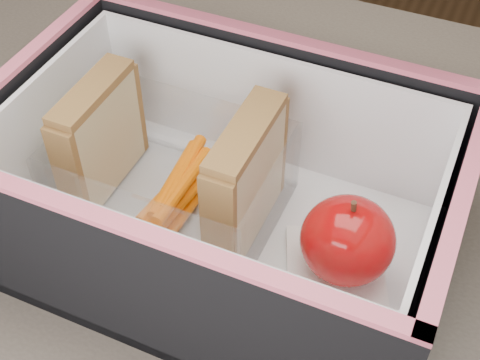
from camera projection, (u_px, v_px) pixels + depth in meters
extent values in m
cube|color=brown|center=(264.00, 286.00, 0.51)|extent=(1.20, 0.80, 0.03)
cube|color=#382D26|center=(43.00, 152.00, 1.16)|extent=(0.05, 0.05, 0.72)
cube|color=tan|center=(93.00, 137.00, 0.51)|extent=(0.01, 0.08, 0.09)
cube|color=#CD6A72|center=(101.00, 142.00, 0.51)|extent=(0.01, 0.08, 0.08)
cube|color=tan|center=(108.00, 142.00, 0.51)|extent=(0.01, 0.08, 0.09)
cube|color=brown|center=(91.00, 91.00, 0.48)|extent=(0.02, 0.08, 0.01)
cube|color=tan|center=(236.00, 180.00, 0.48)|extent=(0.01, 0.09, 0.09)
cube|color=#CD6A72|center=(246.00, 187.00, 0.48)|extent=(0.01, 0.08, 0.09)
cube|color=tan|center=(255.00, 186.00, 0.47)|extent=(0.01, 0.09, 0.09)
cube|color=brown|center=(246.00, 132.00, 0.44)|extent=(0.02, 0.09, 0.01)
cylinder|color=#F85904|center=(178.00, 213.00, 0.51)|extent=(0.01, 0.08, 0.01)
cylinder|color=#F85904|center=(183.00, 199.00, 0.50)|extent=(0.02, 0.08, 0.01)
cylinder|color=#F85904|center=(182.00, 173.00, 0.51)|extent=(0.02, 0.08, 0.01)
cylinder|color=#F85904|center=(184.00, 213.00, 0.51)|extent=(0.01, 0.08, 0.01)
cylinder|color=#F85904|center=(166.00, 218.00, 0.49)|extent=(0.02, 0.08, 0.01)
cylinder|color=#F85904|center=(183.00, 185.00, 0.50)|extent=(0.01, 0.08, 0.01)
cylinder|color=#F85904|center=(171.00, 189.00, 0.53)|extent=(0.02, 0.08, 0.01)
cylinder|color=#F85904|center=(180.00, 196.00, 0.51)|extent=(0.02, 0.08, 0.01)
cylinder|color=#F85904|center=(175.00, 179.00, 0.50)|extent=(0.02, 0.08, 0.01)
cube|color=white|center=(335.00, 268.00, 0.48)|extent=(0.09, 0.09, 0.01)
ellipsoid|color=maroon|center=(348.00, 240.00, 0.45)|extent=(0.08, 0.08, 0.06)
cylinder|color=#462919|center=(354.00, 207.00, 0.43)|extent=(0.00, 0.01, 0.01)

